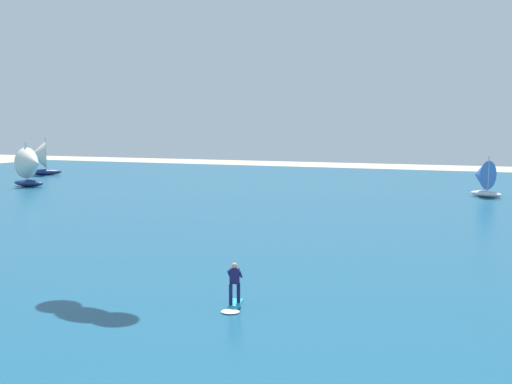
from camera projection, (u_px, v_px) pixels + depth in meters
name	position (u px, v px, depth m)	size (l,w,h in m)	color
ocean	(385.00, 205.00, 51.97)	(160.00, 90.00, 0.10)	navy
kitesurfer	(234.00, 291.00, 22.11)	(1.05, 2.03, 1.67)	#26B2CC
sailboat_center_horizon	(32.00, 167.00, 67.09)	(4.39, 3.71, 5.14)	navy
sailboat_near_shore	(40.00, 158.00, 83.29)	(4.90, 4.83, 5.51)	navy
sailboat_outermost	(482.00, 178.00, 57.35)	(3.66, 3.33, 4.06)	silver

